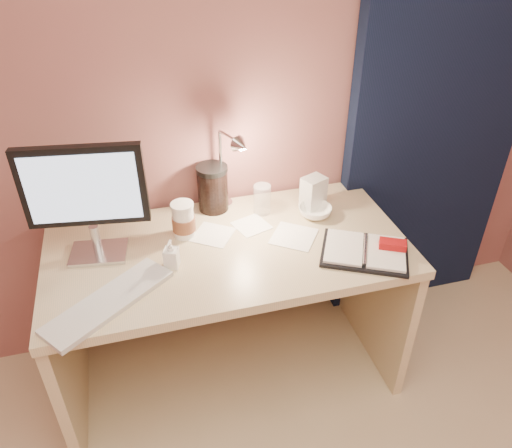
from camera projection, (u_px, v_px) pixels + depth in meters
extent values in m
plane|color=#9A5E59|center=(203.00, 85.00, 1.95)|extent=(3.50, 0.00, 3.50)
cube|color=black|center=(441.00, 102.00, 2.21)|extent=(0.85, 0.08, 2.20)
cube|color=tan|center=(228.00, 250.00, 1.96)|extent=(1.40, 0.70, 0.04)
cube|color=tan|center=(67.00, 349.00, 2.01)|extent=(0.04, 0.66, 0.69)
cube|color=tan|center=(374.00, 289.00, 2.31)|extent=(0.04, 0.66, 0.69)
cube|color=tan|center=(215.00, 261.00, 2.39)|extent=(1.32, 0.03, 0.55)
cube|color=silver|center=(99.00, 253.00, 1.90)|extent=(0.23, 0.18, 0.01)
cylinder|color=silver|center=(96.00, 239.00, 1.86)|extent=(0.03, 0.03, 0.11)
cube|color=black|center=(84.00, 185.00, 1.73)|extent=(0.43, 0.09, 0.30)
cube|color=#B4D0F5|center=(85.00, 189.00, 1.71)|extent=(0.38, 0.06, 0.26)
cube|color=silver|center=(109.00, 301.00, 1.67)|extent=(0.45, 0.39, 0.02)
cube|color=black|center=(365.00, 252.00, 1.90)|extent=(0.40, 0.36, 0.01)
cube|color=white|center=(344.00, 247.00, 1.91)|extent=(0.22, 0.25, 0.01)
cube|color=white|center=(386.00, 252.00, 1.88)|extent=(0.22, 0.25, 0.01)
cube|color=#9F140D|center=(393.00, 244.00, 1.89)|extent=(0.11, 0.09, 0.03)
cube|color=white|center=(251.00, 225.00, 2.06)|extent=(0.17, 0.17, 0.00)
cube|color=white|center=(213.00, 235.00, 2.01)|extent=(0.20, 0.20, 0.00)
cube|color=white|center=(294.00, 236.00, 2.00)|extent=(0.23, 0.23, 0.00)
cylinder|color=white|center=(184.00, 221.00, 1.97)|extent=(0.08, 0.08, 0.14)
cylinder|color=brown|center=(184.00, 223.00, 1.97)|extent=(0.09, 0.09, 0.06)
cylinder|color=white|center=(182.00, 205.00, 1.93)|extent=(0.09, 0.09, 0.01)
cylinder|color=white|center=(262.00, 199.00, 2.11)|extent=(0.07, 0.07, 0.13)
imported|color=white|center=(315.00, 211.00, 2.11)|extent=(0.17, 0.17, 0.04)
imported|color=white|center=(171.00, 254.00, 1.81)|extent=(0.07, 0.07, 0.11)
cylinder|color=black|center=(213.00, 190.00, 2.12)|extent=(0.13, 0.13, 0.18)
cube|color=silver|center=(313.00, 193.00, 2.14)|extent=(0.12, 0.11, 0.14)
cylinder|color=silver|center=(223.00, 203.00, 2.19)|extent=(0.09, 0.09, 0.01)
cylinder|color=silver|center=(221.00, 168.00, 2.10)|extent=(0.01, 0.01, 0.33)
cone|color=silver|center=(213.00, 150.00, 1.88)|extent=(0.08, 0.08, 0.07)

